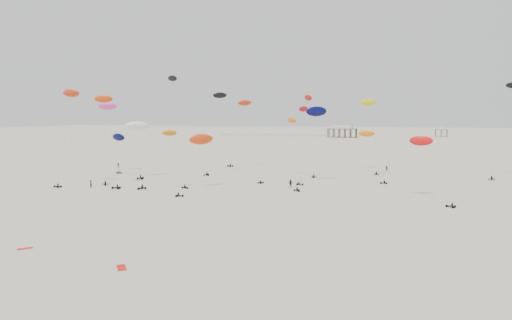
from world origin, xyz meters
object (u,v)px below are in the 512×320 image
(rig_0, at_px, (309,117))
(rig_4, at_px, (104,115))
(spectator_0, at_px, (91,188))
(rig_9, at_px, (426,151))
(pavilion_small, at_px, (441,132))
(pavilion_main, at_px, (342,132))

(rig_0, distance_m, rig_4, 53.44)
(spectator_0, bearing_deg, rig_9, -141.82)
(rig_4, xyz_separation_m, spectator_0, (4.49, -12.92, -16.69))
(rig_9, bearing_deg, pavilion_small, 17.12)
(pavilion_small, relative_size, rig_4, 0.39)
(rig_4, height_order, rig_9, rig_4)
(rig_9, bearing_deg, rig_4, 106.23)
(pavilion_main, distance_m, rig_4, 255.98)
(pavilion_main, xyz_separation_m, rig_4, (-32.49, -253.60, 12.47))
(pavilion_small, bearing_deg, rig_9, -94.98)
(pavilion_main, distance_m, pavilion_small, 76.16)
(pavilion_small, distance_m, spectator_0, 312.31)
(pavilion_main, relative_size, spectator_0, 9.81)
(spectator_0, bearing_deg, pavilion_small, -74.04)
(rig_0, relative_size, spectator_0, 10.38)
(pavilion_small, bearing_deg, spectator_0, -108.29)
(pavilion_small, relative_size, rig_0, 0.40)
(pavilion_main, xyz_separation_m, rig_9, (44.62, -261.53, 5.45))
(rig_0, bearing_deg, pavilion_small, -98.41)
(rig_9, xyz_separation_m, spectator_0, (-72.61, -4.99, -9.67))
(pavilion_small, distance_m, rig_0, 267.54)
(pavilion_main, height_order, pavilion_small, pavilion_main)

